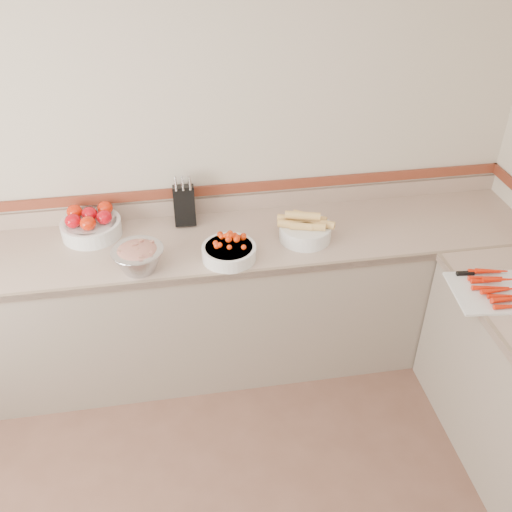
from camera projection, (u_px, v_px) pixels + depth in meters
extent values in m
plane|color=beige|center=(176.00, 153.00, 3.21)|extent=(4.00, 0.00, 4.00)
cube|color=tan|center=(185.00, 246.00, 3.19)|extent=(4.00, 0.65, 0.04)
cube|color=gray|center=(190.00, 307.00, 3.45)|extent=(4.00, 0.63, 0.86)
cube|color=#846D59|center=(189.00, 280.00, 2.94)|extent=(4.00, 0.02, 0.04)
cube|color=tan|center=(181.00, 207.00, 3.40)|extent=(4.00, 0.02, 0.10)
cube|color=brown|center=(180.00, 193.00, 3.34)|extent=(4.00, 0.02, 0.06)
cube|color=black|center=(184.00, 205.00, 3.30)|extent=(0.13, 0.15, 0.24)
cylinder|color=silver|center=(176.00, 186.00, 3.19)|extent=(0.02, 0.03, 0.06)
cylinder|color=silver|center=(183.00, 185.00, 3.19)|extent=(0.02, 0.03, 0.06)
cylinder|color=silver|center=(190.00, 185.00, 3.20)|extent=(0.02, 0.03, 0.06)
cylinder|color=silver|center=(176.00, 184.00, 3.21)|extent=(0.02, 0.03, 0.06)
cylinder|color=silver|center=(183.00, 183.00, 3.21)|extent=(0.02, 0.03, 0.06)
cylinder|color=silver|center=(190.00, 183.00, 3.22)|extent=(0.02, 0.03, 0.06)
cylinder|color=silver|center=(175.00, 182.00, 3.23)|extent=(0.02, 0.03, 0.06)
cylinder|color=silver|center=(182.00, 181.00, 3.23)|extent=(0.02, 0.03, 0.06)
cylinder|color=silver|center=(189.00, 181.00, 3.24)|extent=(0.02, 0.03, 0.06)
cylinder|color=white|center=(92.00, 228.00, 3.23)|extent=(0.34, 0.34, 0.09)
torus|color=white|center=(90.00, 222.00, 3.20)|extent=(0.34, 0.34, 0.01)
cylinder|color=white|center=(90.00, 222.00, 3.20)|extent=(0.30, 0.30, 0.01)
ellipsoid|color=#BF0712|center=(73.00, 221.00, 3.13)|extent=(0.09, 0.09, 0.08)
ellipsoid|color=red|center=(88.00, 223.00, 3.11)|extent=(0.09, 0.09, 0.08)
ellipsoid|color=#BF0712|center=(104.00, 217.00, 3.16)|extent=(0.09, 0.09, 0.08)
ellipsoid|color=red|center=(75.00, 212.00, 3.21)|extent=(0.09, 0.09, 0.08)
ellipsoid|color=#BF0712|center=(89.00, 214.00, 3.19)|extent=(0.09, 0.09, 0.08)
ellipsoid|color=red|center=(105.00, 208.00, 3.24)|extent=(0.09, 0.09, 0.08)
cylinder|color=white|center=(229.00, 252.00, 3.04)|extent=(0.29, 0.29, 0.08)
torus|color=white|center=(229.00, 247.00, 3.02)|extent=(0.29, 0.29, 0.01)
cylinder|color=white|center=(229.00, 247.00, 3.02)|extent=(0.25, 0.25, 0.01)
sphere|color=red|center=(228.00, 235.00, 2.98)|extent=(0.03, 0.03, 0.03)
sphere|color=red|center=(232.00, 239.00, 2.98)|extent=(0.03, 0.03, 0.03)
sphere|color=red|center=(220.00, 235.00, 3.05)|extent=(0.03, 0.03, 0.03)
sphere|color=red|center=(217.00, 249.00, 2.95)|extent=(0.03, 0.03, 0.03)
sphere|color=red|center=(237.00, 237.00, 3.01)|extent=(0.03, 0.03, 0.03)
sphere|color=red|center=(228.00, 236.00, 3.00)|extent=(0.03, 0.03, 0.03)
sphere|color=red|center=(238.00, 239.00, 3.01)|extent=(0.03, 0.03, 0.03)
sphere|color=red|center=(225.00, 235.00, 3.05)|extent=(0.03, 0.03, 0.03)
sphere|color=red|center=(229.00, 239.00, 2.98)|extent=(0.03, 0.03, 0.03)
sphere|color=red|center=(227.00, 236.00, 2.97)|extent=(0.03, 0.03, 0.03)
sphere|color=red|center=(227.00, 254.00, 2.93)|extent=(0.03, 0.03, 0.03)
sphere|color=red|center=(212.00, 240.00, 3.02)|extent=(0.03, 0.03, 0.03)
sphere|color=red|center=(231.00, 237.00, 3.00)|extent=(0.03, 0.03, 0.03)
sphere|color=red|center=(231.00, 239.00, 2.99)|extent=(0.03, 0.03, 0.03)
sphere|color=red|center=(229.00, 236.00, 2.98)|extent=(0.03, 0.03, 0.03)
sphere|color=red|center=(235.00, 244.00, 2.97)|extent=(0.03, 0.03, 0.03)
sphere|color=red|center=(215.00, 243.00, 2.98)|extent=(0.03, 0.03, 0.03)
sphere|color=red|center=(225.00, 236.00, 3.01)|extent=(0.03, 0.03, 0.03)
sphere|color=red|center=(227.00, 236.00, 2.99)|extent=(0.03, 0.03, 0.03)
sphere|color=red|center=(222.00, 242.00, 2.98)|extent=(0.03, 0.03, 0.03)
sphere|color=red|center=(233.00, 236.00, 3.00)|extent=(0.03, 0.03, 0.03)
sphere|color=red|center=(221.00, 240.00, 2.99)|extent=(0.03, 0.03, 0.03)
sphere|color=red|center=(226.00, 237.00, 3.01)|extent=(0.03, 0.03, 0.03)
sphere|color=red|center=(212.00, 238.00, 3.05)|extent=(0.03, 0.03, 0.03)
sphere|color=red|center=(230.00, 236.00, 2.98)|extent=(0.03, 0.03, 0.03)
sphere|color=red|center=(230.00, 235.00, 3.00)|extent=(0.03, 0.03, 0.03)
sphere|color=red|center=(219.00, 248.00, 2.95)|extent=(0.03, 0.03, 0.03)
sphere|color=red|center=(233.00, 238.00, 3.00)|extent=(0.03, 0.03, 0.03)
sphere|color=red|center=(234.00, 237.00, 3.02)|extent=(0.03, 0.03, 0.03)
sphere|color=red|center=(231.00, 234.00, 3.01)|extent=(0.03, 0.03, 0.03)
cylinder|color=white|center=(305.00, 232.00, 3.20)|extent=(0.29, 0.29, 0.09)
torus|color=white|center=(305.00, 226.00, 3.17)|extent=(0.29, 0.29, 0.01)
cylinder|color=#E5B05F|center=(295.00, 225.00, 3.13)|extent=(0.20, 0.11, 0.04)
cylinder|color=#E5B05F|center=(308.00, 226.00, 3.12)|extent=(0.20, 0.09, 0.04)
cylinder|color=#E5B05F|center=(317.00, 222.00, 3.15)|extent=(0.19, 0.14, 0.04)
cylinder|color=#E5B05F|center=(295.00, 219.00, 3.18)|extent=(0.20, 0.10, 0.04)
cylinder|color=#E5B05F|center=(310.00, 217.00, 3.20)|extent=(0.19, 0.15, 0.04)
cylinder|color=#E5B05F|center=(303.00, 216.00, 3.13)|extent=(0.20, 0.10, 0.04)
cylinder|color=#B2B2BA|center=(138.00, 259.00, 2.95)|extent=(0.27, 0.27, 0.13)
torus|color=#B2B2BA|center=(137.00, 250.00, 2.91)|extent=(0.27, 0.27, 0.01)
ellipsoid|color=#B21457|center=(137.00, 252.00, 2.92)|extent=(0.22, 0.22, 0.07)
cube|color=#B21457|center=(133.00, 251.00, 2.89)|extent=(0.03, 0.03, 0.02)
cube|color=#A1B759|center=(119.00, 252.00, 2.89)|extent=(0.02, 0.02, 0.02)
cube|color=#B21457|center=(141.00, 241.00, 2.94)|extent=(0.03, 0.03, 0.02)
cube|color=#A1B759|center=(137.00, 250.00, 2.89)|extent=(0.03, 0.03, 0.02)
cube|color=#B21457|center=(134.00, 245.00, 2.91)|extent=(0.02, 0.02, 0.02)
cube|color=#A1B759|center=(136.00, 245.00, 2.91)|extent=(0.03, 0.03, 0.02)
cube|color=#B21457|center=(140.00, 245.00, 2.93)|extent=(0.02, 0.02, 0.02)
cube|color=#A1B759|center=(136.00, 249.00, 2.91)|extent=(0.03, 0.03, 0.02)
cube|color=#B21457|center=(151.00, 253.00, 2.87)|extent=(0.02, 0.02, 0.02)
cube|color=#A1B759|center=(152.00, 242.00, 2.95)|extent=(0.03, 0.03, 0.02)
cube|color=#B21457|center=(141.00, 258.00, 2.84)|extent=(0.02, 0.02, 0.02)
cube|color=#A1B759|center=(124.00, 252.00, 2.88)|extent=(0.03, 0.03, 0.02)
cube|color=#B21457|center=(132.00, 247.00, 2.90)|extent=(0.03, 0.03, 0.02)
cube|color=#A1B759|center=(138.00, 254.00, 2.87)|extent=(0.03, 0.03, 0.02)
cube|color=silver|center=(496.00, 292.00, 2.82)|extent=(0.46, 0.38, 0.01)
cone|color=red|center=(511.00, 306.00, 2.70)|extent=(0.17, 0.04, 0.03)
cone|color=red|center=(510.00, 299.00, 2.71)|extent=(0.17, 0.04, 0.03)
cone|color=red|center=(506.00, 300.00, 2.74)|extent=(0.17, 0.04, 0.03)
cone|color=red|center=(503.00, 296.00, 2.76)|extent=(0.17, 0.04, 0.03)
cone|color=red|center=(502.00, 290.00, 2.77)|extent=(0.17, 0.04, 0.03)
cone|color=red|center=(498.00, 290.00, 2.80)|extent=(0.17, 0.04, 0.03)
cone|color=red|center=(495.00, 287.00, 2.82)|extent=(0.17, 0.04, 0.03)
cone|color=red|center=(494.00, 280.00, 2.83)|extent=(0.17, 0.04, 0.03)
cone|color=red|center=(490.00, 281.00, 2.86)|extent=(0.17, 0.04, 0.03)
cone|color=red|center=(488.00, 278.00, 2.88)|extent=(0.17, 0.04, 0.03)
cone|color=red|center=(486.00, 271.00, 2.89)|extent=(0.17, 0.04, 0.03)
cone|color=red|center=(483.00, 272.00, 2.92)|extent=(0.17, 0.04, 0.03)
cube|color=silver|center=(489.00, 272.00, 2.94)|extent=(0.18, 0.05, 0.00)
cube|color=black|center=(465.00, 273.00, 2.92)|extent=(0.09, 0.03, 0.02)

